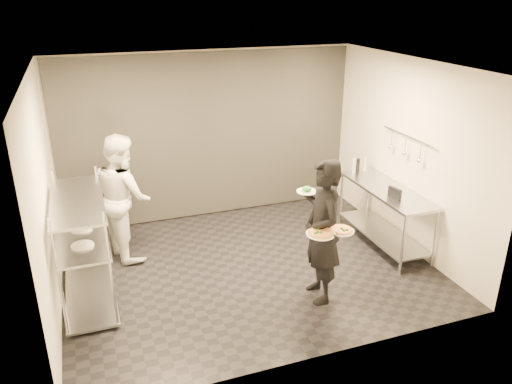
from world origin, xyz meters
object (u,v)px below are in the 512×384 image
object	(u,v)px
pos_monitor	(395,193)
chef	(123,196)
waiter	(322,232)
salad_plate	(307,190)
pass_rack	(83,244)
prep_counter	(385,207)
bottle_green	(354,165)
pizza_plate_far	(341,230)
bottle_dark	(358,165)
bottle_clear	(365,164)
pizza_plate_near	(321,233)

from	to	relation	value
pos_monitor	chef	bearing A→B (deg)	147.67
waiter	salad_plate	bearing A→B (deg)	-153.84
pass_rack	chef	world-z (taller)	chef
prep_counter	bottle_green	xyz separation A→B (m)	(-0.10, 0.80, 0.41)
pass_rack	waiter	distance (m)	2.94
pizza_plate_far	bottle_dark	distance (m)	2.41
bottle_clear	bottle_dark	world-z (taller)	bottle_clear
salad_plate	chef	bearing A→B (deg)	140.34
chef	bottle_green	size ratio (longest dim) A/B	7.90
pass_rack	pizza_plate_near	bearing A→B (deg)	-24.56
bottle_clear	chef	bearing A→B (deg)	176.90
pass_rack	bottle_dark	bearing A→B (deg)	10.59
pass_rack	bottle_dark	size ratio (longest dim) A/B	7.32
bottle_clear	pizza_plate_far	bearing A→B (deg)	-127.53
waiter	chef	bearing A→B (deg)	-127.05
pizza_plate_far	salad_plate	world-z (taller)	salad_plate
chef	bottle_green	bearing A→B (deg)	-108.69
bottle_green	pizza_plate_near	bearing A→B (deg)	-128.59
pizza_plate_near	salad_plate	xyz separation A→B (m)	(0.04, 0.50, 0.35)
waiter	chef	size ratio (longest dim) A/B	1.00
prep_counter	pizza_plate_far	distance (m)	1.88
bottle_clear	waiter	bearing A→B (deg)	-133.16
waiter	prep_counter	bearing A→B (deg)	127.31
prep_counter	salad_plate	distance (m)	1.96
prep_counter	bottle_green	bearing A→B (deg)	97.36
pos_monitor	bottle_clear	bearing A→B (deg)	67.58
prep_counter	chef	world-z (taller)	chef
pizza_plate_far	bottle_clear	size ratio (longest dim) A/B	1.37
pass_rack	bottle_clear	distance (m)	4.51
pizza_plate_near	pizza_plate_far	bearing A→B (deg)	5.24
waiter	pos_monitor	xyz separation A→B (m)	(1.44, 0.61, 0.08)
pizza_plate_near	salad_plate	size ratio (longest dim) A/B	1.36
chef	bottle_green	xyz separation A→B (m)	(3.63, -0.21, 0.12)
chef	prep_counter	bearing A→B (deg)	-120.53
salad_plate	pizza_plate_far	bearing A→B (deg)	-62.45
salad_plate	bottle_green	world-z (taller)	salad_plate
pass_rack	waiter	size ratio (longest dim) A/B	0.87
pizza_plate_near	pizza_plate_far	world-z (taller)	pizza_plate_near
pizza_plate_near	bottle_dark	world-z (taller)	bottle_dark
chef	pizza_plate_far	distance (m)	3.18
pass_rack	pizza_plate_far	size ratio (longest dim) A/B	5.17
bottle_clear	bottle_dark	size ratio (longest dim) A/B	1.04
bottle_dark	chef	bearing A→B (deg)	176.78
chef	bottle_clear	distance (m)	3.84
chef	pos_monitor	world-z (taller)	chef
bottle_dark	pass_rack	bearing A→B (deg)	-169.41
prep_counter	salad_plate	bearing A→B (deg)	-156.95
prep_counter	bottle_green	size ratio (longest dim) A/B	7.73
prep_counter	bottle_dark	distance (m)	0.90
bottle_clear	salad_plate	bearing A→B (deg)	-139.50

